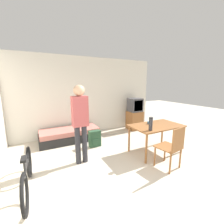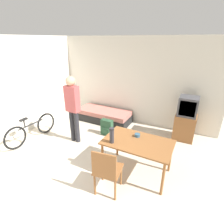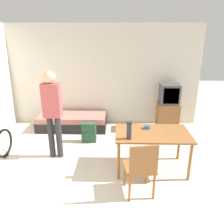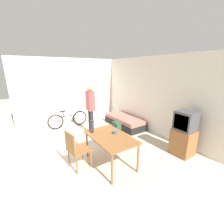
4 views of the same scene
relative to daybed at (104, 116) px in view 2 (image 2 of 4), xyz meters
name	(u,v)px [view 2 (image 2 of 4)]	position (x,y,z in m)	size (l,w,h in m)	color
ground_plane	(41,199)	(0.61, -3.28, -0.19)	(20.00, 20.00, 0.00)	beige
wall_back	(127,81)	(0.61, 0.50, 1.16)	(5.65, 0.06, 2.70)	silver
wall_left	(27,85)	(-1.74, -1.41, 1.16)	(0.06, 4.75, 2.70)	silver
daybed	(104,116)	(0.00, 0.00, 0.00)	(1.82, 0.78, 0.39)	black
tv	(186,119)	(2.55, 0.03, 0.39)	(0.54, 0.48, 1.23)	brown
dining_table	(138,145)	(1.85, -1.85, 0.47)	(1.34, 0.81, 0.74)	brown
wooden_chair	(106,170)	(1.58, -2.63, 0.34)	(0.53, 0.53, 0.95)	brown
bicycle	(32,130)	(-1.14, -1.97, 0.12)	(0.11, 1.57, 0.71)	black
person_standing	(73,105)	(-0.05, -1.47, 0.86)	(0.34, 0.24, 1.79)	#28282D
thermos_flask	(112,135)	(1.41, -2.12, 0.72)	(0.09, 0.09, 0.32)	#2D2D33
mate_bowl	(137,135)	(1.77, -1.68, 0.58)	(0.11, 0.11, 0.06)	#335670
backpack	(107,127)	(0.55, -0.78, 0.04)	(0.34, 0.20, 0.47)	#284C33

